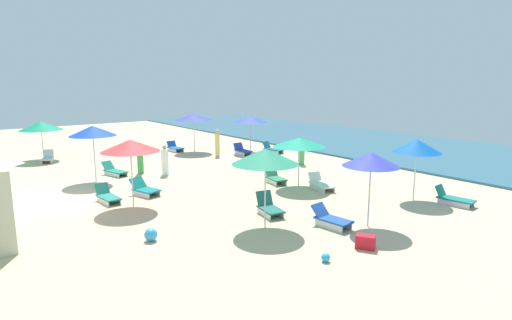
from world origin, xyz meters
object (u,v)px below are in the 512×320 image
(lounge_chair_2_1, at_px, (145,189))
(umbrella_3, at_px, (299,142))
(lounge_chair_4_1, at_px, (273,149))
(beach_ball_1, at_px, (326,258))
(umbrella_0, at_px, (371,159))
(lounge_chair_6_0, at_px, (269,208))
(lounge_chair_5_0, at_px, (48,158))
(umbrella_8, at_px, (417,146))
(lounge_chair_3_1, at_px, (321,184))
(umbrella_7, at_px, (194,117))
(umbrella_6, at_px, (265,156))
(beachgoer_2, at_px, (165,161))
(umbrella_4, at_px, (250,119))
(umbrella_2, at_px, (130,146))
(beach_ball_0, at_px, (151,235))
(cooler_box_2, at_px, (365,242))
(beachgoer_1, at_px, (301,153))
(beachgoer_3, at_px, (217,143))
(lounge_chair_1_0, at_px, (114,171))
(beachgoer_0, at_px, (140,159))
(umbrella_1, at_px, (92,131))
(lounge_chair_4_0, at_px, (242,150))
(lounge_chair_0_0, at_px, (331,219))
(lounge_chair_3_0, at_px, (275,178))
(lounge_chair_8_0, at_px, (453,198))
(lounge_chair_7_0, at_px, (175,148))
(lounge_chair_2_0, at_px, (107,196))

(lounge_chair_2_1, height_order, umbrella_3, umbrella_3)
(lounge_chair_4_1, height_order, beach_ball_1, lounge_chair_4_1)
(umbrella_0, bearing_deg, lounge_chair_6_0, -147.37)
(lounge_chair_5_0, xyz_separation_m, umbrella_8, (17.71, 10.22, 1.97))
(lounge_chair_3_1, distance_m, lounge_chair_6_0, 4.34)
(lounge_chair_5_0, xyz_separation_m, lounge_chair_6_0, (15.66, 4.30, 0.02))
(lounge_chair_5_0, bearing_deg, lounge_chair_6_0, -54.95)
(lounge_chair_4_1, xyz_separation_m, umbrella_7, (-3.50, -4.01, 2.13))
(lounge_chair_5_0, height_order, umbrella_6, umbrella_6)
(lounge_chair_4_1, height_order, umbrella_7, umbrella_7)
(beachgoer_2, bearing_deg, umbrella_4, 175.81)
(umbrella_2, bearing_deg, beach_ball_0, -13.59)
(cooler_box_2, bearing_deg, beachgoer_1, -64.71)
(umbrella_6, bearing_deg, beachgoer_3, 154.73)
(umbrella_4, height_order, beach_ball_0, umbrella_4)
(lounge_chair_1_0, height_order, beachgoer_0, beachgoer_0)
(umbrella_0, xyz_separation_m, umbrella_6, (-2.04, -2.78, 0.11))
(beachgoer_0, distance_m, cooler_box_2, 13.60)
(umbrella_1, height_order, lounge_chair_1_0, umbrella_1)
(lounge_chair_4_0, bearing_deg, beachgoer_0, -167.45)
(umbrella_8, relative_size, beachgoer_1, 1.63)
(umbrella_7, bearing_deg, lounge_chair_2_1, -40.04)
(lounge_chair_1_0, distance_m, umbrella_4, 10.02)
(lounge_chair_5_0, xyz_separation_m, beach_ball_0, (15.44, -0.15, -0.05))
(lounge_chair_0_0, bearing_deg, umbrella_3, 52.82)
(lounge_chair_3_0, bearing_deg, lounge_chair_2_1, 174.74)
(lounge_chair_1_0, height_order, beachgoer_3, beachgoer_3)
(lounge_chair_3_1, xyz_separation_m, lounge_chair_8_0, (4.78, 2.45, 0.00))
(umbrella_0, bearing_deg, umbrella_4, 158.60)
(lounge_chair_4_1, height_order, cooler_box_2, lounge_chair_4_1)
(umbrella_2, distance_m, umbrella_7, 12.52)
(lounge_chair_2_1, xyz_separation_m, beachgoer_0, (-4.16, 1.51, 0.52))
(umbrella_6, bearing_deg, umbrella_7, 159.70)
(umbrella_1, bearing_deg, beach_ball_1, 9.45)
(lounge_chair_3_1, bearing_deg, beachgoer_1, 69.79)
(lounge_chair_3_1, relative_size, lounge_chair_6_0, 1.16)
(lounge_chair_4_1, distance_m, umbrella_8, 12.60)
(umbrella_2, distance_m, umbrella_8, 11.23)
(umbrella_7, relative_size, lounge_chair_7_0, 1.91)
(umbrella_2, distance_m, lounge_chair_7_0, 12.94)
(lounge_chair_2_0, height_order, beachgoer_3, beachgoer_3)
(umbrella_8, xyz_separation_m, beachgoer_0, (-11.47, -6.98, -1.44))
(beachgoer_1, bearing_deg, lounge_chair_6_0, 105.99)
(lounge_chair_0_0, bearing_deg, cooler_box_2, -112.85)
(beachgoer_0, bearing_deg, umbrella_0, 12.14)
(umbrella_7, bearing_deg, beachgoer_1, 20.06)
(lounge_chair_3_1, xyz_separation_m, cooler_box_2, (5.50, -3.83, -0.05))
(umbrella_1, distance_m, lounge_chair_5_0, 7.08)
(lounge_chair_0_0, xyz_separation_m, lounge_chair_8_0, (1.16, 5.71, -0.02))
(lounge_chair_7_0, distance_m, lounge_chair_8_0, 18.28)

